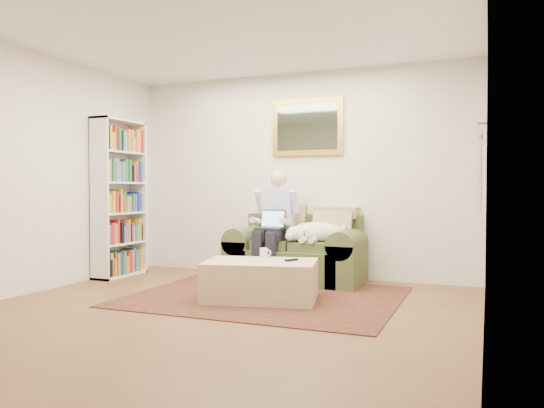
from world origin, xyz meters
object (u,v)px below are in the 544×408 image
Objects in this scene: seated_man at (273,226)px; ottoman at (261,281)px; sofa at (296,259)px; laptop at (271,224)px; coffee_mug at (264,253)px; bookshelf at (119,198)px; sleeping_dog at (317,232)px.

ottoman is (0.28, -1.02, -0.47)m from seated_man.
sofa is 0.49m from seated_man.
laptop is 3.10× the size of coffee_mug.
bookshelf is at bearing 168.50° from coffee_mug.
coffee_mug is (-0.32, -0.83, -0.16)m from sleeping_dog.
sleeping_dog is at bearing 77.28° from ottoman.
seated_man is 0.82m from coffee_mug.
sleeping_dog is at bearing 68.74° from coffee_mug.
laptop is at bearing 106.37° from ottoman.
coffee_mug is 2.31m from bookshelf.
sofa reaches higher than sleeping_dog.
bookshelf is (-2.20, 0.45, 0.55)m from coffee_mug.
sleeping_dog is 6.58× the size of coffee_mug.
bookshelf is (-2.28, 0.71, 0.80)m from ottoman.
bookshelf is (-2.00, -0.31, 0.33)m from seated_man.
seated_man is at bearing 8.94° from bookshelf.
sofa is 2.40m from bookshelf.
laptop is at bearing -166.36° from sleeping_dog.
laptop reaches higher than sleeping_dog.
coffee_mug is (0.20, -0.70, -0.26)m from laptop.
laptop is 1.12m from ottoman.
ottoman is 0.55× the size of bookshelf.
sleeping_dog is (0.53, 0.07, -0.06)m from seated_man.
coffee_mug is at bearing -75.01° from seated_man.
seated_man is 0.07m from laptop.
seated_man is (-0.24, -0.15, 0.40)m from sofa.
seated_man is at bearing 90.00° from laptop.
sofa is 15.98× the size of coffee_mug.
bookshelf reaches higher than sofa.
bookshelf is (-2.24, -0.46, 0.72)m from sofa.
sofa is 5.15× the size of laptop.
seated_man is 2.05m from bookshelf.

